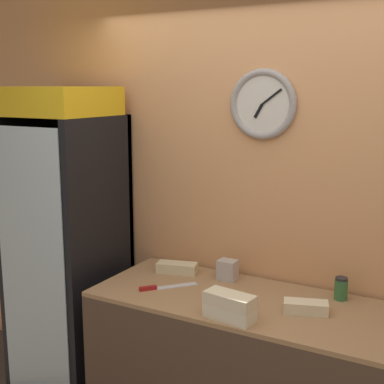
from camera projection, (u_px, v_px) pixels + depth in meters
wall_back at (281, 206)px, 3.15m from camera, size 5.20×0.10×2.70m
prep_counter at (251, 377)px, 2.98m from camera, size 1.80×0.71×0.91m
beverage_cooler at (71, 230)px, 3.57m from camera, size 0.63×0.64×2.05m
sandwich_stack_bottom at (230, 313)px, 2.66m from camera, size 0.27×0.14×0.07m
sandwich_stack_middle at (230, 300)px, 2.65m from camera, size 0.27×0.15×0.07m
sandwich_flat_left at (306, 307)px, 2.73m from camera, size 0.24×0.16×0.06m
sandwich_flat_right at (177, 268)px, 3.32m from camera, size 0.27×0.16×0.06m
chefs_knife at (160, 287)px, 3.07m from camera, size 0.25×0.29×0.02m
condiment_jar at (341, 289)px, 2.90m from camera, size 0.07×0.07×0.13m
napkin_dispenser at (227, 270)px, 3.20m from camera, size 0.11×0.09×0.12m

